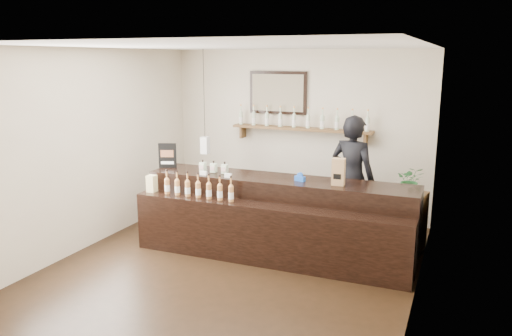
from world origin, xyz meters
name	(u,v)px	position (x,y,z in m)	size (l,w,h in m)	color
ground	(236,265)	(0.00, 0.00, 0.00)	(5.00, 5.00, 0.00)	black
room_shell	(235,137)	(0.00, 0.00, 1.70)	(5.00, 5.00, 5.00)	beige
back_wall_decor	(286,113)	(-0.16, 2.37, 1.76)	(2.66, 0.96, 1.69)	brown
counter	(275,220)	(0.33, 0.56, 0.49)	(3.76, 1.05, 1.22)	black
promo_sign	(167,156)	(-1.43, 0.67, 1.23)	(0.25, 0.12, 0.37)	black
paper_bag	(338,172)	(1.17, 0.64, 1.22)	(0.17, 0.13, 0.35)	#A17C4D
tape_dispenser	(300,178)	(0.65, 0.65, 1.10)	(0.15, 0.09, 0.12)	blue
side_cabinet	(408,222)	(2.00, 1.40, 0.41)	(0.50, 0.63, 0.82)	brown
potted_plant	(411,180)	(2.00, 1.40, 1.02)	(0.35, 0.31, 0.39)	#27632E
shopkeeper	(352,170)	(1.16, 1.55, 1.05)	(0.77, 0.50, 2.11)	black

